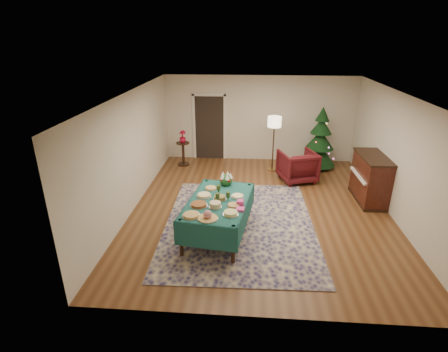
# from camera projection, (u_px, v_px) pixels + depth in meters

# --- Properties ---
(room_shell) EXTENTS (7.00, 7.00, 7.00)m
(room_shell) POSITION_uv_depth(u_px,v_px,m) (262.00, 155.00, 7.88)
(room_shell) COLOR #593319
(room_shell) RESTS_ON ground
(doorway) EXTENTS (1.08, 0.04, 2.16)m
(doorway) POSITION_uv_depth(u_px,v_px,m) (209.00, 126.00, 11.30)
(doorway) COLOR black
(doorway) RESTS_ON ground
(rug) EXTENTS (3.30, 4.27, 0.02)m
(rug) POSITION_uv_depth(u_px,v_px,m) (239.00, 224.00, 7.68)
(rug) COLOR #171347
(rug) RESTS_ON ground
(buffet_table) EXTENTS (1.46, 2.16, 0.78)m
(buffet_table) POSITION_uv_depth(u_px,v_px,m) (218.00, 207.00, 7.06)
(buffet_table) COLOR black
(buffet_table) RESTS_ON ground
(platter_0) EXTENTS (0.35, 0.35, 0.05)m
(platter_0) POSITION_uv_depth(u_px,v_px,m) (191.00, 215.00, 6.39)
(platter_0) COLOR silver
(platter_0) RESTS_ON buffet_table
(platter_1) EXTENTS (0.38, 0.38, 0.17)m
(platter_1) POSITION_uv_depth(u_px,v_px,m) (208.00, 216.00, 6.29)
(platter_1) COLOR silver
(platter_1) RESTS_ON buffet_table
(platter_2) EXTENTS (0.30, 0.30, 0.06)m
(platter_2) POSITION_uv_depth(u_px,v_px,m) (231.00, 213.00, 6.44)
(platter_2) COLOR silver
(platter_2) RESTS_ON buffet_table
(platter_3) EXTENTS (0.36, 0.36, 0.05)m
(platter_3) POSITION_uv_depth(u_px,v_px,m) (199.00, 205.00, 6.78)
(platter_3) COLOR silver
(platter_3) RESTS_ON buffet_table
(platter_4) EXTENTS (0.26, 0.26, 0.11)m
(platter_4) POSITION_uv_depth(u_px,v_px,m) (215.00, 205.00, 6.71)
(platter_4) COLOR silver
(platter_4) RESTS_ON buffet_table
(platter_5) EXTENTS (0.27, 0.27, 0.04)m
(platter_5) POSITION_uv_depth(u_px,v_px,m) (234.00, 205.00, 6.76)
(platter_5) COLOR silver
(platter_5) RESTS_ON buffet_table
(platter_6) EXTENTS (0.32, 0.32, 0.05)m
(platter_6) POSITION_uv_depth(u_px,v_px,m) (204.00, 195.00, 7.16)
(platter_6) COLOR silver
(platter_6) RESTS_ON buffet_table
(platter_7) EXTENTS (0.27, 0.27, 0.08)m
(platter_7) POSITION_uv_depth(u_px,v_px,m) (220.00, 198.00, 7.03)
(platter_7) COLOR silver
(platter_7) RESTS_ON buffet_table
(platter_8) EXTENTS (0.27, 0.27, 0.04)m
(platter_8) POSITION_uv_depth(u_px,v_px,m) (237.00, 196.00, 7.13)
(platter_8) COLOR silver
(platter_8) RESTS_ON buffet_table
(platter_9) EXTENTS (0.27, 0.27, 0.04)m
(platter_9) POSITION_uv_depth(u_px,v_px,m) (211.00, 188.00, 7.50)
(platter_9) COLOR silver
(platter_9) RESTS_ON buffet_table
(goblet_0) EXTENTS (0.08, 0.08, 0.18)m
(goblet_0) POSITION_uv_depth(u_px,v_px,m) (219.00, 189.00, 7.27)
(goblet_0) COLOR #2D471E
(goblet_0) RESTS_ON buffet_table
(goblet_1) EXTENTS (0.08, 0.08, 0.18)m
(goblet_1) POSITION_uv_depth(u_px,v_px,m) (228.00, 196.00, 6.96)
(goblet_1) COLOR #2D471E
(goblet_1) RESTS_ON buffet_table
(goblet_2) EXTENTS (0.08, 0.08, 0.18)m
(goblet_2) POSITION_uv_depth(u_px,v_px,m) (218.00, 197.00, 6.92)
(goblet_2) COLOR #2D471E
(goblet_2) RESTS_ON buffet_table
(napkin_stack) EXTENTS (0.18, 0.18, 0.04)m
(napkin_stack) POSITION_uv_depth(u_px,v_px,m) (240.00, 209.00, 6.61)
(napkin_stack) COLOR #DD3D8F
(napkin_stack) RESTS_ON buffet_table
(gift_box) EXTENTS (0.14, 0.14, 0.10)m
(gift_box) POSITION_uv_depth(u_px,v_px,m) (240.00, 203.00, 6.78)
(gift_box) COLOR #D83C8C
(gift_box) RESTS_ON buffet_table
(centerpiece) EXTENTS (0.28, 0.28, 0.32)m
(centerpiece) POSITION_uv_depth(u_px,v_px,m) (226.00, 179.00, 7.66)
(centerpiece) COLOR #1E4C1E
(centerpiece) RESTS_ON buffet_table
(armchair) EXTENTS (1.15, 1.11, 0.96)m
(armchair) POSITION_uv_depth(u_px,v_px,m) (297.00, 165.00, 9.76)
(armchair) COLOR #4A0F13
(armchair) RESTS_ON ground
(floor_lamp) EXTENTS (0.40, 0.40, 1.65)m
(floor_lamp) POSITION_uv_depth(u_px,v_px,m) (274.00, 125.00, 10.16)
(floor_lamp) COLOR #A57F3F
(floor_lamp) RESTS_ON ground
(side_table) EXTENTS (0.41, 0.41, 0.74)m
(side_table) POSITION_uv_depth(u_px,v_px,m) (183.00, 154.00, 10.97)
(side_table) COLOR black
(side_table) RESTS_ON ground
(potted_plant) EXTENTS (0.21, 0.38, 0.21)m
(potted_plant) POSITION_uv_depth(u_px,v_px,m) (183.00, 139.00, 10.79)
(potted_plant) COLOR #AD0C2B
(potted_plant) RESTS_ON side_table
(christmas_tree) EXTENTS (1.26, 1.26, 1.89)m
(christmas_tree) POSITION_uv_depth(u_px,v_px,m) (320.00, 141.00, 10.61)
(christmas_tree) COLOR black
(christmas_tree) RESTS_ON ground
(piano) EXTENTS (0.67, 1.37, 1.17)m
(piano) POSITION_uv_depth(u_px,v_px,m) (370.00, 179.00, 8.57)
(piano) COLOR black
(piano) RESTS_ON ground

